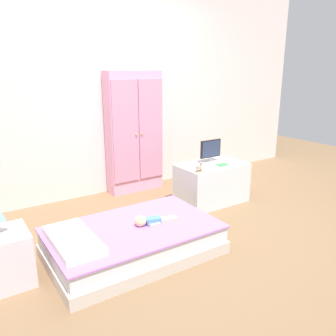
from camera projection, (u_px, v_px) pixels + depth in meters
name	position (u px, v px, depth m)	size (l,w,h in m)	color
ground_plane	(184.00, 235.00, 3.40)	(10.00, 10.00, 0.02)	brown
back_wall	(111.00, 87.00, 4.29)	(6.40, 0.05, 2.70)	silver
bed	(134.00, 241.00, 3.00)	(1.44, 0.90, 0.26)	beige
pillow	(73.00, 240.00, 2.67)	(0.31, 0.65, 0.06)	white
doll	(148.00, 221.00, 2.99)	(0.39, 0.16, 0.10)	#4C84C6
nightstand	(4.00, 259.00, 2.56)	(0.38, 0.38, 0.42)	silver
wardrobe	(134.00, 133.00, 4.43)	(0.73, 0.26, 1.55)	#E599BC
tv_stand	(212.00, 183.00, 4.15)	(0.82, 0.49, 0.48)	silver
tv_monitor	(211.00, 149.00, 4.13)	(0.29, 0.10, 0.27)	#99999E
rocking_horse_toy	(200.00, 167.00, 3.76)	(0.09, 0.04, 0.11)	#8E6642
book_green	(222.00, 165.00, 4.03)	(0.13, 0.08, 0.01)	#429E51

